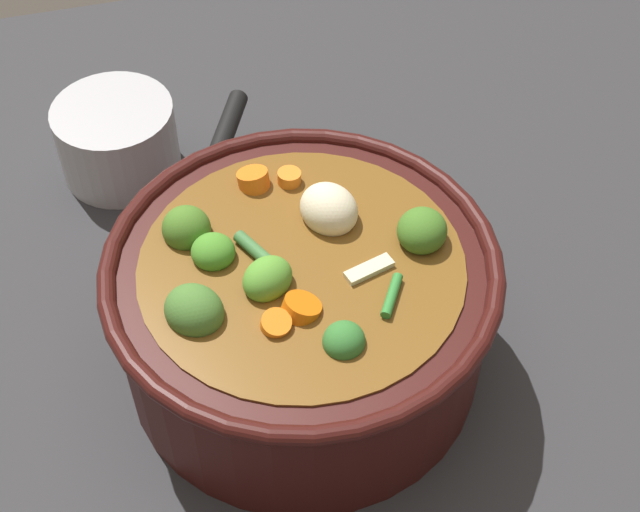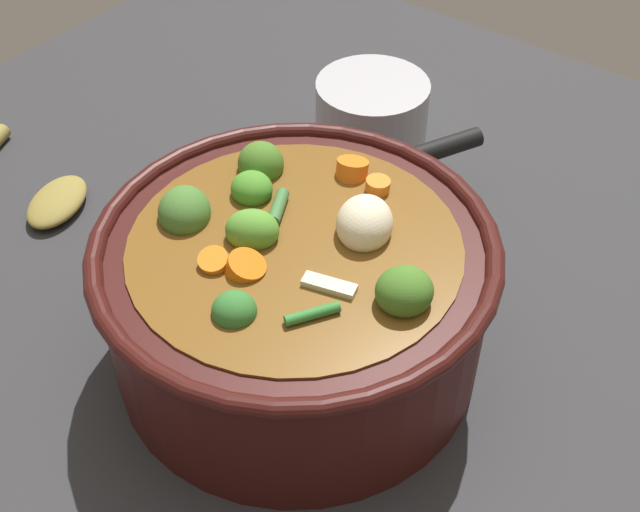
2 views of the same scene
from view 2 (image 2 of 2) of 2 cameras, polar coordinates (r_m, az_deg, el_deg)
ground_plane at (r=0.67m, az=-1.52°, el=-6.52°), size 1.10×1.10×0.00m
cooking_pot at (r=0.62m, az=-1.64°, el=-2.68°), size 0.29×0.29×0.14m
wooden_spoon at (r=0.85m, az=-19.95°, el=4.07°), size 0.17×0.18×0.02m
small_saucepan at (r=0.85m, az=3.65°, el=9.44°), size 0.15×0.18×0.07m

